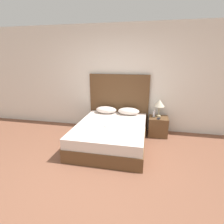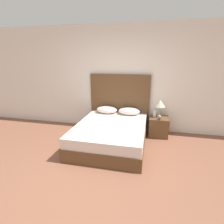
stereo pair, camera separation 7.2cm
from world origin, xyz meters
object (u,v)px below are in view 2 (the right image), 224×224
object	(u,v)px
phone_on_bed	(106,126)
nightstand	(158,127)
bed	(111,134)
table_lamp	(160,104)
phone_on_nightstand	(159,119)

from	to	relation	value
phone_on_bed	nightstand	world-z (taller)	phone_on_bed
phone_on_bed	nightstand	bearing A→B (deg)	38.06
bed	table_lamp	xyz separation A→B (m)	(1.05, 0.80, 0.57)
bed	phone_on_bed	size ratio (longest dim) A/B	11.98
phone_on_bed	table_lamp	xyz separation A→B (m)	(1.12, 0.96, 0.32)
phone_on_bed	nightstand	size ratio (longest dim) A/B	0.34
phone_on_bed	nightstand	distance (m)	1.44
table_lamp	phone_on_nightstand	distance (m)	0.38
bed	nightstand	size ratio (longest dim) A/B	4.02
table_lamp	phone_on_nightstand	size ratio (longest dim) A/B	2.61
phone_on_bed	phone_on_nightstand	size ratio (longest dim) A/B	0.98
nightstand	table_lamp	xyz separation A→B (m)	(-0.00, 0.09, 0.57)
phone_on_bed	phone_on_nightstand	distance (m)	1.35
phone_on_bed	table_lamp	distance (m)	1.51
bed	table_lamp	size ratio (longest dim) A/B	4.49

